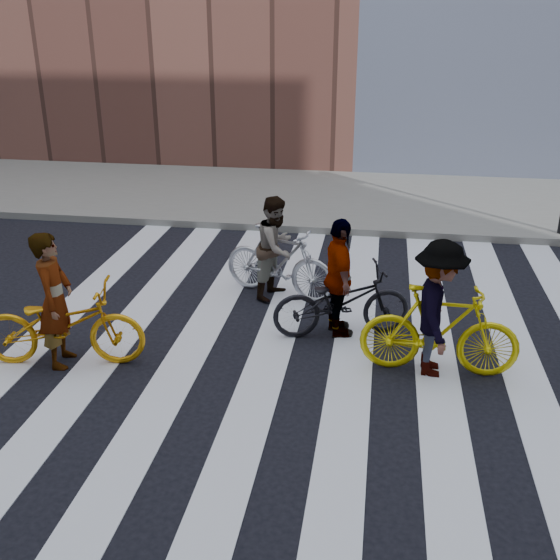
% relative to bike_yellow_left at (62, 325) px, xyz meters
% --- Properties ---
extents(ground, '(100.00, 100.00, 0.00)m').
position_rel_bike_yellow_left_xyz_m(ground, '(3.17, 0.74, -0.56)').
color(ground, black).
rests_on(ground, ground).
extents(sidewalk_far, '(100.00, 5.00, 0.15)m').
position_rel_bike_yellow_left_xyz_m(sidewalk_far, '(3.17, 8.24, -0.48)').
color(sidewalk_far, gray).
rests_on(sidewalk_far, ground).
extents(zebra_crosswalk, '(8.25, 10.00, 0.01)m').
position_rel_bike_yellow_left_xyz_m(zebra_crosswalk, '(3.17, 0.74, -0.55)').
color(zebra_crosswalk, white).
rests_on(zebra_crosswalk, ground).
extents(bike_yellow_left, '(2.21, 1.07, 1.11)m').
position_rel_bike_yellow_left_xyz_m(bike_yellow_left, '(0.00, 0.00, 0.00)').
color(bike_yellow_left, orange).
rests_on(bike_yellow_left, ground).
extents(bike_silver_mid, '(2.02, 1.17, 1.17)m').
position_rel_bike_yellow_left_xyz_m(bike_silver_mid, '(2.43, 2.58, 0.03)').
color(bike_silver_mid, '#B1B3BC').
rests_on(bike_silver_mid, ground).
extents(bike_yellow_right, '(1.99, 0.59, 1.19)m').
position_rel_bike_yellow_left_xyz_m(bike_yellow_right, '(4.80, 0.51, 0.04)').
color(bike_yellow_right, yellow).
rests_on(bike_yellow_right, ground).
extents(bike_dark_rear, '(2.07, 1.22, 1.03)m').
position_rel_bike_yellow_left_xyz_m(bike_dark_rear, '(3.51, 1.38, -0.04)').
color(bike_dark_rear, black).
rests_on(bike_dark_rear, ground).
extents(rider_left, '(0.53, 0.72, 1.81)m').
position_rel_bike_yellow_left_xyz_m(rider_left, '(-0.05, -0.00, 0.35)').
color(rider_left, slate).
rests_on(rider_left, ground).
extents(rider_mid, '(0.86, 0.97, 1.66)m').
position_rel_bike_yellow_left_xyz_m(rider_mid, '(2.38, 2.58, 0.27)').
color(rider_mid, slate).
rests_on(rider_mid, ground).
extents(rider_right, '(0.68, 1.16, 1.78)m').
position_rel_bike_yellow_left_xyz_m(rider_right, '(4.75, 0.51, 0.33)').
color(rider_right, slate).
rests_on(rider_right, ground).
extents(rider_rear, '(0.70, 1.09, 1.72)m').
position_rel_bike_yellow_left_xyz_m(rider_rear, '(3.46, 1.38, 0.30)').
color(rider_rear, slate).
rests_on(rider_rear, ground).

